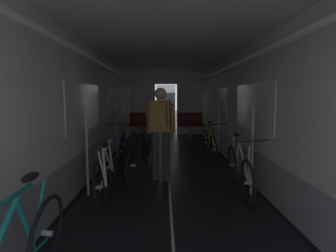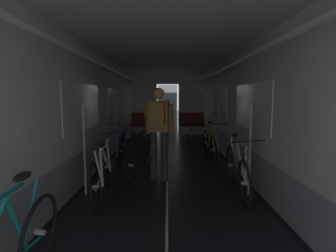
% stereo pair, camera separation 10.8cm
% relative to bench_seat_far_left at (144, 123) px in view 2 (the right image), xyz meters
% --- Properties ---
extents(train_car_shell, '(3.14, 12.34, 2.57)m').
position_rel_bench_seat_far_left_xyz_m(train_car_shell, '(0.90, -4.47, 1.13)').
color(train_car_shell, black).
rests_on(train_car_shell, ground).
extents(bench_seat_far_left, '(0.98, 0.51, 0.95)m').
position_rel_bench_seat_far_left_xyz_m(bench_seat_far_left, '(0.00, 0.00, 0.00)').
color(bench_seat_far_left, gray).
rests_on(bench_seat_far_left, ground).
extents(bench_seat_far_right, '(0.98, 0.51, 0.95)m').
position_rel_bench_seat_far_left_xyz_m(bench_seat_far_right, '(1.80, 0.00, 0.00)').
color(bench_seat_far_right, gray).
rests_on(bench_seat_far_right, ground).
extents(bicycle_white, '(0.44, 1.69, 0.96)m').
position_rel_bench_seat_far_left_xyz_m(bicycle_white, '(-0.08, -6.07, -0.19)').
color(bicycle_white, black).
rests_on(bicycle_white, ground).
extents(bicycle_yellow, '(0.44, 1.69, 0.95)m').
position_rel_bench_seat_far_left_xyz_m(bicycle_yellow, '(1.95, -3.52, -0.19)').
color(bicycle_yellow, black).
rests_on(bicycle_yellow, ground).
extents(bicycle_silver, '(0.44, 1.69, 0.95)m').
position_rel_bench_seat_far_left_xyz_m(bicycle_silver, '(2.00, -5.91, -0.18)').
color(bicycle_silver, black).
rests_on(bicycle_silver, ground).
extents(bicycle_purple, '(0.44, 1.69, 0.95)m').
position_rel_bench_seat_far_left_xyz_m(bicycle_purple, '(-0.20, -3.70, -0.19)').
color(bicycle_purple, black).
rests_on(bicycle_purple, ground).
extents(person_cyclist_aisle, '(0.56, 0.43, 1.69)m').
position_rel_bench_seat_far_left_xyz_m(person_cyclist_aisle, '(0.75, -5.24, 0.45)').
color(person_cyclist_aisle, '#2D2D33').
rests_on(person_cyclist_aisle, ground).
extents(bicycle_black_in_aisle, '(0.58, 1.65, 0.95)m').
position_rel_bench_seat_far_left_xyz_m(bicycle_black_in_aisle, '(0.40, -4.96, -0.18)').
color(bicycle_black_in_aisle, black).
rests_on(bicycle_black_in_aisle, ground).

